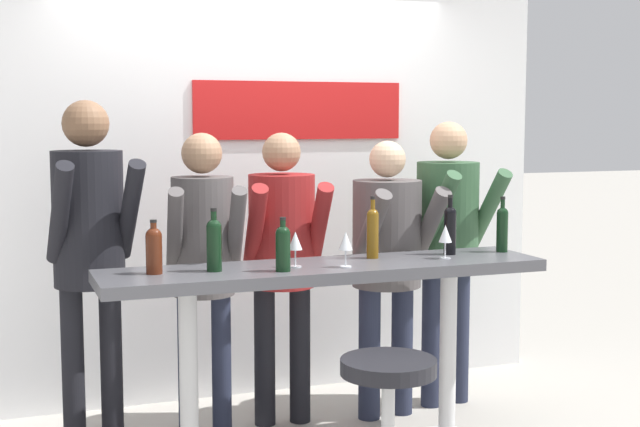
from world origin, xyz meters
name	(u,v)px	position (x,y,z in m)	size (l,w,h in m)	color
back_wall	(256,185)	(0.00, 1.24, 1.32)	(3.87, 0.12, 2.63)	white
tasting_table	(325,299)	(0.00, 0.00, 0.83)	(2.27, 0.51, 1.01)	#4C4C51
bar_stool	(388,409)	(0.05, -0.65, 0.46)	(0.45, 0.45, 0.69)	silver
person_far_left	(89,235)	(-1.10, 0.53, 1.15)	(0.47, 0.60, 1.84)	black
person_left	(203,251)	(-0.51, 0.49, 1.04)	(0.44, 0.55, 1.67)	#23283D
person_center_left	(282,246)	(-0.04, 0.58, 1.03)	(0.48, 0.57, 1.66)	black
person_center	(388,249)	(0.57, 0.49, 0.99)	(0.50, 0.57, 1.62)	#23283D
person_center_right	(448,231)	(1.01, 0.57, 1.07)	(0.48, 0.58, 1.72)	#23283D
wine_bottle_0	(154,248)	(-0.85, 0.03, 1.13)	(0.08, 0.08, 0.26)	#4C1E0F
wine_bottle_1	(283,246)	(-0.26, -0.12, 1.13)	(0.07, 0.07, 0.26)	black
wine_bottle_2	(373,231)	(0.30, 0.10, 1.16)	(0.06, 0.06, 0.33)	brown
wine_bottle_3	(502,227)	(1.06, 0.06, 1.15)	(0.06, 0.06, 0.31)	black
wine_bottle_4	(214,242)	(-0.57, 0.00, 1.15)	(0.07, 0.07, 0.31)	black
wine_bottle_5	(450,228)	(0.75, 0.08, 1.16)	(0.07, 0.07, 0.32)	black
wine_glass_0	(445,235)	(0.65, -0.04, 1.14)	(0.07, 0.07, 0.18)	silver
wine_glass_1	(295,242)	(-0.17, -0.02, 1.14)	(0.07, 0.07, 0.18)	silver
wine_glass_2	(346,242)	(0.06, -0.11, 1.14)	(0.07, 0.07, 0.18)	silver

